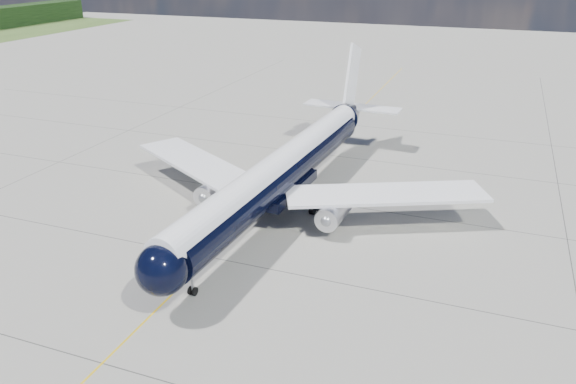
{
  "coord_description": "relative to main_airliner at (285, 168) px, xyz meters",
  "views": [
    {
      "loc": [
        21.96,
        -28.29,
        24.92
      ],
      "look_at": [
        4.58,
        17.53,
        4.0
      ],
      "focal_mm": 35.0,
      "sensor_mm": 36.0,
      "label": 1
    }
  ],
  "objects": [
    {
      "name": "taxiway_centerline",
      "position": [
        -2.48,
        2.69,
        -4.45
      ],
      "size": [
        0.16,
        160.0,
        0.01
      ],
      "primitive_type": "cube",
      "color": "gold",
      "rests_on": "ground"
    },
    {
      "name": "main_airliner",
      "position": [
        0.0,
        0.0,
        0.0
      ],
      "size": [
        40.79,
        49.69,
        14.35
      ],
      "rotation": [
        0.0,
        0.0,
        -0.05
      ],
      "color": "black",
      "rests_on": "ground"
    },
    {
      "name": "ground",
      "position": [
        -2.48,
        7.69,
        -4.45
      ],
      "size": [
        320.0,
        320.0,
        0.0
      ],
      "primitive_type": "plane",
      "color": "gray",
      "rests_on": "ground"
    }
  ]
}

